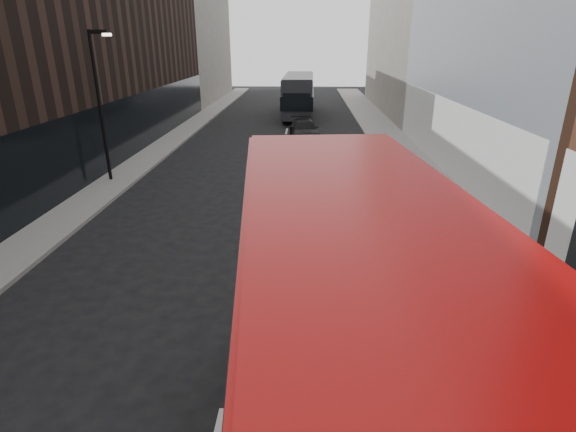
# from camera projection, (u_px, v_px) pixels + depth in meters

# --- Properties ---
(sidewalk_right) EXTENTS (3.00, 80.00, 0.15)m
(sidewalk_right) POSITION_uv_depth(u_px,v_px,m) (399.00, 152.00, 28.64)
(sidewalk_right) COLOR slate
(sidewalk_right) RESTS_ON ground
(sidewalk_left) EXTENTS (2.00, 80.00, 0.15)m
(sidewalk_left) POSITION_uv_depth(u_px,v_px,m) (159.00, 150.00, 29.21)
(sidewalk_left) COLOR slate
(sidewalk_left) RESTS_ON ground
(building_victorian) EXTENTS (6.50, 24.00, 21.00)m
(building_victorian) POSITION_uv_depth(u_px,v_px,m) (411.00, 7.00, 42.70)
(building_victorian) COLOR slate
(building_victorian) RESTS_ON ground
(building_left_mid) EXTENTS (5.00, 24.00, 14.00)m
(building_left_mid) POSITION_uv_depth(u_px,v_px,m) (122.00, 36.00, 31.48)
(building_left_mid) COLOR black
(building_left_mid) RESTS_ON ground
(building_left_far) EXTENTS (5.00, 20.00, 13.00)m
(building_left_far) POSITION_uv_depth(u_px,v_px,m) (195.00, 43.00, 52.14)
(building_left_far) COLOR slate
(building_left_far) RESTS_ON ground
(street_lamp) EXTENTS (1.06, 0.22, 7.00)m
(street_lamp) POSITION_uv_depth(u_px,v_px,m) (100.00, 97.00, 21.21)
(street_lamp) COLOR black
(street_lamp) RESTS_ON sidewalk_left
(grey_bus) EXTENTS (2.87, 11.68, 3.75)m
(grey_bus) POSITION_uv_depth(u_px,v_px,m) (299.00, 94.00, 42.07)
(grey_bus) COLOR black
(grey_bus) RESTS_ON ground
(car_a) EXTENTS (1.74, 3.80, 1.27)m
(car_a) POSITION_uv_depth(u_px,v_px,m) (332.00, 217.00, 16.52)
(car_a) COLOR black
(car_a) RESTS_ON ground
(car_b) EXTENTS (1.46, 3.75, 1.22)m
(car_b) POSITION_uv_depth(u_px,v_px,m) (322.00, 164.00, 23.62)
(car_b) COLOR gray
(car_b) RESTS_ON ground
(car_c) EXTENTS (2.38, 4.88, 1.37)m
(car_c) POSITION_uv_depth(u_px,v_px,m) (304.00, 130.00, 32.43)
(car_c) COLOR black
(car_c) RESTS_ON ground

